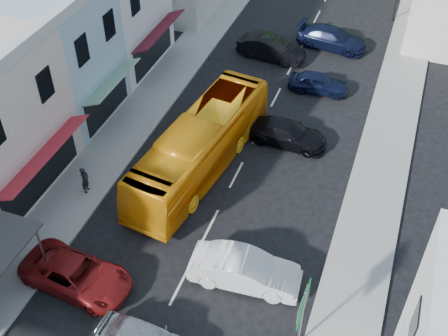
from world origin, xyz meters
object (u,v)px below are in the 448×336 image
at_px(bus, 200,147).
at_px(direction_sign, 301,320).
at_px(car_white, 245,272).
at_px(pedestrian_left, 85,179).
at_px(car_red, 77,275).

distance_m(bus, direction_sign, 11.88).
bearing_deg(car_white, pedestrian_left, 70.12).
distance_m(car_red, direction_sign, 10.23).
relative_size(bus, direction_sign, 3.17).
xyz_separation_m(bus, car_red, (-2.31, -9.31, -0.85)).
bearing_deg(direction_sign, bus, 133.01).
height_order(car_white, pedestrian_left, pedestrian_left).
xyz_separation_m(car_white, car_red, (-7.09, -2.74, 0.00)).
bearing_deg(car_red, bus, -8.30).
bearing_deg(bus, pedestrian_left, -134.28).
relative_size(bus, car_red, 2.52).
relative_size(car_white, direction_sign, 1.20).
height_order(car_red, pedestrian_left, pedestrian_left).
height_order(bus, car_white, bus).
relative_size(car_white, pedestrian_left, 2.59).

